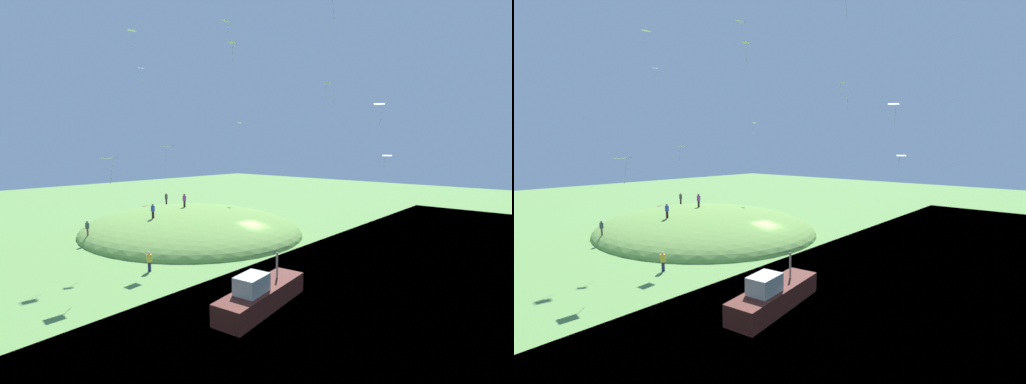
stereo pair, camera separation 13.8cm
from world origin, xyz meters
The scene contains 20 objects.
ground_plane centered at (0.00, 0.00, 0.00)m, with size 160.00×160.00×0.00m, color #67984A.
grass_hill centered at (10.04, 0.71, 0.00)m, with size 29.45×25.83×5.57m, color #6F9D47.
dirt_path centered at (25.97, -8.30, 0.02)m, with size 12.62×1.27×0.04m, color brown.
boat_on_lake centered at (-11.34, 12.06, 0.87)m, with size 3.19×8.12×3.22m.
person_on_hilltop centered at (11.75, 0.32, 3.88)m, with size 0.57×0.57×1.79m.
person_with_child centered at (12.98, 12.46, 2.02)m, with size 0.40×0.40×1.62m.
person_watching_kites centered at (9.56, 6.48, 3.52)m, with size 0.45×0.45×1.66m.
person_walking_path centered at (0.35, 12.90, 1.09)m, with size 0.58×0.58×1.74m.
person_near_shore centered at (19.87, -2.52, 3.08)m, with size 0.52×0.52×1.79m.
kite_0 centered at (10.82, 7.51, 22.93)m, with size 0.81×1.05×1.76m.
kite_1 centered at (9.64, 7.25, 18.83)m, with size 0.73×0.80×1.54m.
kite_2 centered at (12.87, -11.34, 14.09)m, with size 0.69×0.51×2.02m.
kite_3 centered at (1.16, 15.59, 9.58)m, with size 0.85×1.18×2.10m.
kite_4 centered at (2.85, 9.04, 10.57)m, with size 0.96×1.24×1.51m.
kite_5 centered at (-10.58, -10.33, 9.56)m, with size 1.19×1.05×1.40m.
kite_6 centered at (-10.05, -9.02, 15.00)m, with size 1.37×1.22×2.34m.
kite_7 centered at (0.78, 3.17, 22.85)m, with size 0.75×1.08×1.41m.
kite_8 centered at (-2.51, 5.59, 19.63)m, with size 0.84×1.03×1.63m.
kite_9 centered at (-2.75, -10.63, 18.17)m, with size 0.80×0.72×1.83m.
kite_11 centered at (-4.42, -8.86, 16.31)m, with size 1.07×1.11×1.50m.
Camera 1 is at (-25.93, 29.21, 10.39)m, focal length 25.27 mm.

